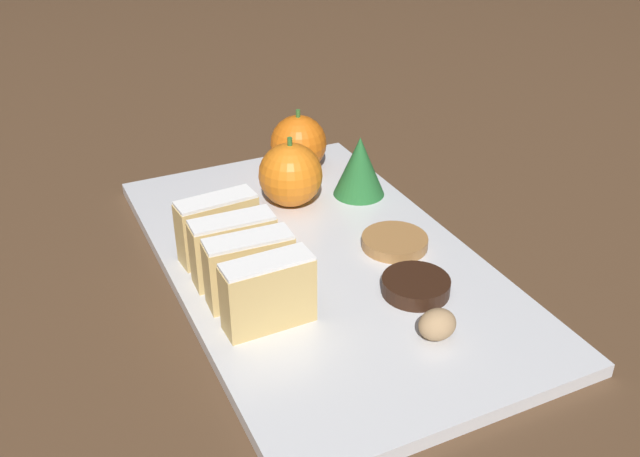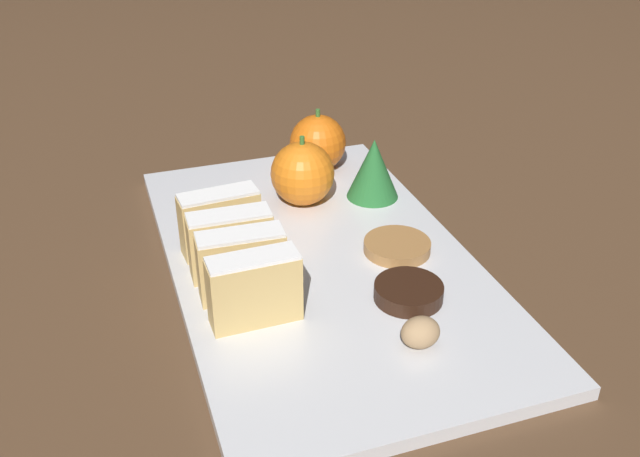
% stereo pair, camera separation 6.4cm
% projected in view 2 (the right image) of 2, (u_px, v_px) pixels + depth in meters
% --- Properties ---
extents(ground_plane, '(6.00, 6.00, 0.00)m').
position_uv_depth(ground_plane, '(320.00, 267.00, 0.66)').
color(ground_plane, '#513823').
extents(serving_platter, '(0.27, 0.46, 0.01)m').
position_uv_depth(serving_platter, '(320.00, 262.00, 0.66)').
color(serving_platter, silver).
rests_on(serving_platter, ground_plane).
extents(stollen_slice_front, '(0.07, 0.03, 0.06)m').
position_uv_depth(stollen_slice_front, '(254.00, 289.00, 0.56)').
color(stollen_slice_front, tan).
rests_on(stollen_slice_front, serving_platter).
extents(stollen_slice_second, '(0.07, 0.03, 0.06)m').
position_uv_depth(stollen_slice_second, '(242.00, 264.00, 0.59)').
color(stollen_slice_second, tan).
rests_on(stollen_slice_second, serving_platter).
extents(stollen_slice_third, '(0.07, 0.03, 0.06)m').
position_uv_depth(stollen_slice_third, '(230.00, 242.00, 0.62)').
color(stollen_slice_third, tan).
rests_on(stollen_slice_third, serving_platter).
extents(stollen_slice_fourth, '(0.07, 0.03, 0.06)m').
position_uv_depth(stollen_slice_fourth, '(220.00, 222.00, 0.65)').
color(stollen_slice_fourth, tan).
rests_on(stollen_slice_fourth, serving_platter).
extents(orange_near, '(0.06, 0.06, 0.07)m').
position_uv_depth(orange_near, '(318.00, 143.00, 0.80)').
color(orange_near, orange).
rests_on(orange_near, serving_platter).
extents(orange_far, '(0.07, 0.07, 0.07)m').
position_uv_depth(orange_far, '(303.00, 174.00, 0.73)').
color(orange_far, orange).
rests_on(orange_far, serving_platter).
extents(walnut, '(0.03, 0.03, 0.03)m').
position_uv_depth(walnut, '(420.00, 332.00, 0.54)').
color(walnut, tan).
rests_on(walnut, serving_platter).
extents(chocolate_cookie, '(0.06, 0.06, 0.01)m').
position_uv_depth(chocolate_cookie, '(409.00, 292.00, 0.60)').
color(chocolate_cookie, black).
rests_on(chocolate_cookie, serving_platter).
extents(gingerbread_cookie, '(0.06, 0.06, 0.01)m').
position_uv_depth(gingerbread_cookie, '(397.00, 246.00, 0.66)').
color(gingerbread_cookie, '#A3703D').
rests_on(gingerbread_cookie, serving_platter).
extents(evergreen_sprig, '(0.05, 0.05, 0.07)m').
position_uv_depth(evergreen_sprig, '(373.00, 168.00, 0.74)').
color(evergreen_sprig, '#23662D').
rests_on(evergreen_sprig, serving_platter).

